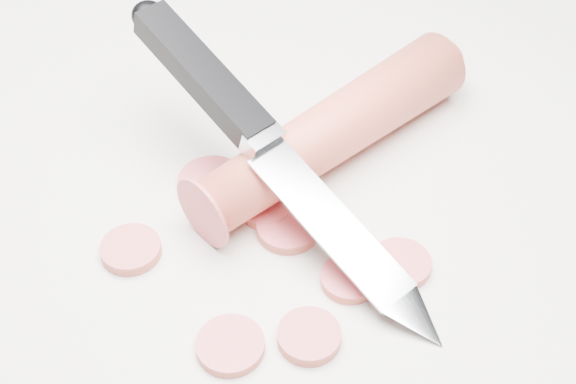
# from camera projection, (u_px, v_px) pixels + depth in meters

# --- Properties ---
(ground) EXTENTS (2.40, 2.40, 0.00)m
(ground) POSITION_uv_depth(u_px,v_px,m) (287.00, 193.00, 0.47)
(ground) COLOR silver
(ground) RESTS_ON ground
(carrot) EXTENTS (0.16, 0.17, 0.04)m
(carrot) POSITION_uv_depth(u_px,v_px,m) (332.00, 131.00, 0.48)
(carrot) COLOR #C74333
(carrot) RESTS_ON ground
(carrot_slice_0) EXTENTS (0.03, 0.03, 0.01)m
(carrot_slice_0) POSITION_uv_depth(u_px,v_px,m) (131.00, 249.00, 0.44)
(carrot_slice_0) COLOR #C8464B
(carrot_slice_0) RESTS_ON ground
(carrot_slice_1) EXTENTS (0.03, 0.03, 0.01)m
(carrot_slice_1) POSITION_uv_depth(u_px,v_px,m) (266.00, 207.00, 0.46)
(carrot_slice_1) COLOR #C8464B
(carrot_slice_1) RESTS_ON ground
(carrot_slice_2) EXTENTS (0.04, 0.04, 0.01)m
(carrot_slice_2) POSITION_uv_depth(u_px,v_px,m) (288.00, 228.00, 0.45)
(carrot_slice_2) COLOR #C8464B
(carrot_slice_2) RESTS_ON ground
(carrot_slice_3) EXTENTS (0.03, 0.03, 0.01)m
(carrot_slice_3) POSITION_uv_depth(u_px,v_px,m) (349.00, 278.00, 0.42)
(carrot_slice_3) COLOR #C8464B
(carrot_slice_3) RESTS_ON ground
(carrot_slice_4) EXTENTS (0.03, 0.03, 0.01)m
(carrot_slice_4) POSITION_uv_depth(u_px,v_px,m) (400.00, 264.00, 0.43)
(carrot_slice_4) COLOR #C8464B
(carrot_slice_4) RESTS_ON ground
(carrot_slice_5) EXTENTS (0.04, 0.04, 0.01)m
(carrot_slice_5) POSITION_uv_depth(u_px,v_px,m) (212.00, 182.00, 0.47)
(carrot_slice_5) COLOR #C8464B
(carrot_slice_5) RESTS_ON ground
(carrot_slice_6) EXTENTS (0.03, 0.03, 0.01)m
(carrot_slice_6) POSITION_uv_depth(u_px,v_px,m) (230.00, 345.00, 0.40)
(carrot_slice_6) COLOR #C8464B
(carrot_slice_6) RESTS_ON ground
(carrot_slice_7) EXTENTS (0.03, 0.03, 0.01)m
(carrot_slice_7) POSITION_uv_depth(u_px,v_px,m) (309.00, 336.00, 0.40)
(carrot_slice_7) COLOR #C8464B
(carrot_slice_7) RESTS_ON ground
(kitchen_knife) EXTENTS (0.21, 0.18, 0.09)m
(kitchen_knife) POSITION_uv_depth(u_px,v_px,m) (280.00, 156.00, 0.43)
(kitchen_knife) COLOR silver
(kitchen_knife) RESTS_ON ground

